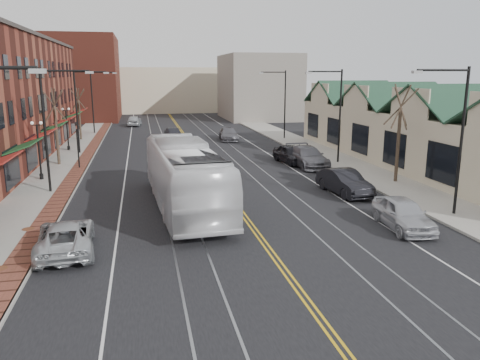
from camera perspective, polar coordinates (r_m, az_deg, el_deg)
name	(u,v)px	position (r m, az deg, el deg)	size (l,w,h in m)	color
ground	(290,279)	(18.63, 6.15, -11.89)	(160.00, 160.00, 0.00)	black
sidewalk_left	(53,180)	(37.46, -21.80, 0.05)	(4.00, 120.00, 0.15)	gray
sidewalk_right	(353,167)	(40.76, 13.59, 1.59)	(4.00, 120.00, 0.15)	gray
building_right	(419,139)	(43.32, 20.96, 4.73)	(8.00, 36.00, 4.60)	beige
backdrop_left	(76,78)	(86.71, -19.34, 11.62)	(14.00, 18.00, 14.00)	maroon
backdrop_mid	(166,90)	(101.25, -9.01, 10.82)	(22.00, 14.00, 9.00)	beige
backdrop_right	(258,87)	(83.61, 2.26, 11.26)	(12.00, 16.00, 11.00)	slate
streetlight_l_1	(51,117)	(32.67, -22.02, 7.09)	(3.33, 0.25, 8.00)	black
streetlight_l_2	(81,103)	(48.47, -18.83, 8.91)	(3.33, 0.25, 8.00)	black
streetlight_l_3	(96,95)	(64.37, -17.20, 9.83)	(3.33, 0.25, 8.00)	black
streetlight_r_0	(456,126)	(27.64, 24.79, 5.96)	(3.33, 0.25, 8.00)	black
streetlight_r_1	(335,106)	(41.54, 11.56, 8.79)	(3.33, 0.25, 8.00)	black
streetlight_r_2	(281,97)	(56.56, 5.07, 10.00)	(3.33, 0.25, 8.00)	black
lamppost_l_2	(39,152)	(37.23, -23.29, 3.18)	(0.84, 0.28, 4.27)	black
lamppost_l_3	(67,130)	(50.91, -20.31, 5.76)	(0.84, 0.28, 4.27)	black
tree_left_near	(56,125)	(42.87, -21.53, 6.25)	(1.78, 1.37, 6.48)	#382B21
tree_left_far	(79,113)	(58.66, -19.01, 7.75)	(1.66, 1.28, 6.02)	#382B21
tree_right_mid	(399,132)	(35.20, 18.81, 5.60)	(1.90, 1.46, 6.93)	#382B21
manhole_mid	(0,268)	(21.33, -27.24, -9.57)	(0.60, 0.60, 0.02)	#592D19
manhole_far	(28,229)	(25.89, -24.42, -5.45)	(0.60, 0.60, 0.02)	#592D19
traffic_signal	(77,141)	(40.76, -19.21, 4.47)	(0.18, 0.15, 3.80)	black
transit_bus	(185,176)	(27.58, -6.75, 0.51)	(3.24, 13.84, 3.86)	white
parked_suv	(66,237)	(22.26, -20.49, -6.49)	(2.37, 5.15, 1.43)	#B9BEC1
parked_car_a	(403,214)	(25.34, 19.26, -3.89)	(1.87, 4.66, 1.59)	#B8BAC0
parked_car_b	(344,182)	(31.46, 12.59, -0.25)	(1.72, 4.94, 1.63)	black
parked_car_c	(307,157)	(40.34, 8.22, 2.83)	(2.40, 5.89, 1.71)	slate
parked_car_d	(291,154)	(41.73, 6.26, 3.15)	(1.91, 4.75, 1.62)	black
distant_car_left	(172,133)	(58.39, -8.26, 5.70)	(1.38, 3.95, 1.30)	black
distant_car_right	(228,134)	(55.99, -1.42, 5.62)	(2.10, 5.16, 1.50)	#5C5B62
distant_car_far	(134,121)	(73.45, -12.76, 7.07)	(1.90, 4.71, 1.61)	#B6BABE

